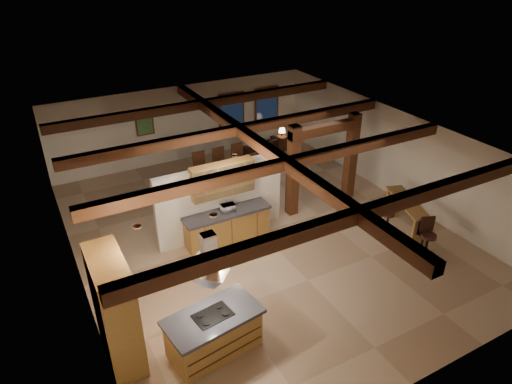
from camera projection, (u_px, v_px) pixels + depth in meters
ground at (260, 232)px, 13.39m from camera, size 12.00×12.00×0.00m
room_walls at (260, 178)px, 12.53m from camera, size 12.00×12.00×12.00m
ceiling_beams at (261, 145)px, 12.06m from camera, size 10.00×12.00×0.28m
timber_posts at (324, 155)px, 13.98m from camera, size 2.50×0.30×2.90m
partition_wall at (221, 200)px, 12.83m from camera, size 3.80×0.18×2.20m
pantry_cabinet at (116, 310)px, 8.85m from camera, size 0.67×1.60×2.40m
back_counter at (227, 226)px, 12.83m from camera, size 2.50×0.66×0.94m
upper_display_cabinet at (223, 179)px, 12.32m from camera, size 1.80×0.36×0.95m
range_hood at (211, 283)px, 8.68m from camera, size 1.10×1.10×1.40m
back_windows at (250, 111)px, 18.41m from camera, size 2.70×0.07×1.70m
framed_art at (145, 124)px, 16.51m from camera, size 0.65×0.05×0.85m
recessed_cans at (199, 195)px, 9.46m from camera, size 3.16×2.46×0.03m
kitchen_island at (214, 332)px, 9.30m from camera, size 2.06×1.29×0.96m
dining_table at (225, 178)px, 15.82m from camera, size 1.92×1.48×0.60m
sofa at (264, 145)px, 18.40m from camera, size 2.05×1.22×0.56m
microwave at (228, 208)px, 12.57m from camera, size 0.40×0.28×0.21m
bar_counter at (406, 212)px, 13.04m from camera, size 1.15×2.03×1.04m
side_table at (282, 143)px, 18.62m from camera, size 0.62×0.62×0.60m
table_lamp at (282, 130)px, 18.36m from camera, size 0.28×0.28×0.33m
bar_stool_a at (427, 240)px, 11.93m from camera, size 0.47×0.48×1.26m
bar_stool_b at (421, 239)px, 12.08m from camera, size 0.42×0.43×1.12m
bar_stool_c at (387, 217)px, 13.06m from camera, size 0.38×0.38×1.10m
dining_chairs at (225, 169)px, 15.66m from camera, size 1.92×1.92×1.25m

